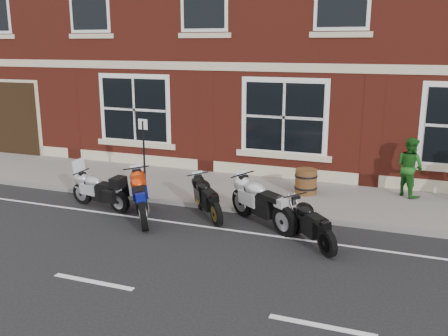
{
  "coord_description": "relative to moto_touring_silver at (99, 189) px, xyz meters",
  "views": [
    {
      "loc": [
        4.97,
        -9.68,
        4.06
      ],
      "look_at": [
        0.72,
        1.6,
        1.05
      ],
      "focal_mm": 40.0,
      "sensor_mm": 36.0,
      "label": 1
    }
  ],
  "objects": [
    {
      "name": "ground",
      "position": [
        2.26,
        -0.53,
        -0.5
      ],
      "size": [
        80.0,
        80.0,
        0.0
      ],
      "primitive_type": "plane",
      "color": "black",
      "rests_on": "ground"
    },
    {
      "name": "sidewalk",
      "position": [
        2.26,
        2.47,
        -0.44
      ],
      "size": [
        30.0,
        3.0,
        0.12
      ],
      "primitive_type": "cube",
      "color": "slate",
      "rests_on": "ground"
    },
    {
      "name": "kerb",
      "position": [
        2.26,
        0.89,
        -0.44
      ],
      "size": [
        30.0,
        0.16,
        0.12
      ],
      "primitive_type": "cube",
      "color": "slate",
      "rests_on": "ground"
    },
    {
      "name": "moto_touring_silver",
      "position": [
        0.0,
        0.0,
        0.0
      ],
      "size": [
        1.85,
        0.54,
        1.22
      ],
      "rotation": [
        0.0,
        0.0,
        1.38
      ],
      "color": "black",
      "rests_on": "ground"
    },
    {
      "name": "moto_sport_red",
      "position": [
        1.43,
        -0.3,
        0.09
      ],
      "size": [
        1.33,
        1.99,
        1.02
      ],
      "rotation": [
        0.0,
        0.0,
        0.56
      ],
      "color": "black",
      "rests_on": "ground"
    },
    {
      "name": "moto_sport_black",
      "position": [
        2.83,
        0.37,
        0.0
      ],
      "size": [
        1.34,
        1.55,
        0.87
      ],
      "rotation": [
        0.0,
        0.0,
        0.7
      ],
      "color": "black",
      "rests_on": "ground"
    },
    {
      "name": "moto_sport_silver",
      "position": [
        4.22,
        0.27,
        0.08
      ],
      "size": [
        1.9,
        1.43,
        1.01
      ],
      "rotation": [
        0.0,
        0.0,
        0.94
      ],
      "color": "black",
      "rests_on": "ground"
    },
    {
      "name": "moto_naked_black",
      "position": [
        5.48,
        -0.46,
        -0.01
      ],
      "size": [
        1.33,
        1.52,
        0.85
      ],
      "rotation": [
        0.0,
        0.0,
        0.71
      ],
      "color": "black",
      "rests_on": "ground"
    },
    {
      "name": "pedestrian_right",
      "position": [
        7.32,
        3.43,
        0.41
      ],
      "size": [
        0.97,
        0.96,
        1.58
      ],
      "primitive_type": "imported",
      "rotation": [
        0.0,
        0.0,
        2.36
      ],
      "color": "#1B5819",
      "rests_on": "sidewalk"
    },
    {
      "name": "barrel_planter",
      "position": [
        4.73,
        2.66,
        -0.04
      ],
      "size": [
        0.61,
        0.61,
        0.68
      ],
      "color": "#4F3B15",
      "rests_on": "sidewalk"
    },
    {
      "name": "parking_sign",
      "position": [
        0.57,
        1.32,
        0.78
      ],
      "size": [
        0.28,
        0.05,
        2.0
      ],
      "rotation": [
        0.0,
        0.0,
        -0.09
      ],
      "color": "black",
      "rests_on": "sidewalk"
    }
  ]
}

